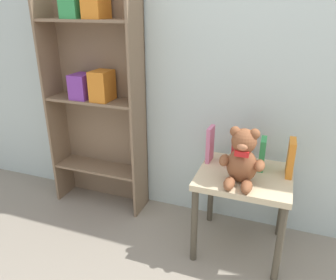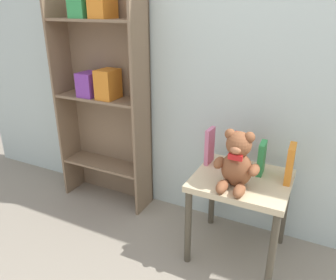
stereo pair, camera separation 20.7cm
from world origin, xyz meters
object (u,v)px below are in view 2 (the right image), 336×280
at_px(book_standing_orange, 290,164).
at_px(bookshelf_side, 103,83).
at_px(book_standing_red, 235,152).
at_px(book_standing_pink, 210,146).
at_px(teddy_bear, 237,162).
at_px(book_standing_green, 262,158).
at_px(display_table, 241,190).

bearing_deg(book_standing_orange, bookshelf_side, 172.82).
bearing_deg(book_standing_red, book_standing_orange, -6.34).
bearing_deg(bookshelf_side, book_standing_pink, -6.59).
bearing_deg(teddy_bear, book_standing_red, 108.13).
bearing_deg(book_standing_red, book_standing_pink, 175.77).
bearing_deg(teddy_bear, book_standing_pink, 137.01).
bearing_deg(bookshelf_side, book_standing_green, -4.72).
bearing_deg(display_table, book_standing_green, 52.28).
distance_m(book_standing_pink, book_standing_green, 0.32).
xyz_separation_m(teddy_bear, book_standing_green, (0.09, 0.21, -0.05)).
distance_m(book_standing_green, book_standing_orange, 0.16).
bearing_deg(display_table, book_standing_red, 129.35).
height_order(display_table, book_standing_green, book_standing_green).
distance_m(bookshelf_side, display_table, 1.21).
relative_size(book_standing_red, book_standing_orange, 1.00).
xyz_separation_m(display_table, book_standing_orange, (0.24, 0.08, 0.19)).
bearing_deg(book_standing_green, teddy_bear, -115.39).
relative_size(teddy_bear, book_standing_green, 1.66).
relative_size(book_standing_pink, book_standing_orange, 1.05).
xyz_separation_m(teddy_bear, book_standing_pink, (-0.23, 0.21, -0.03)).
height_order(bookshelf_side, display_table, bookshelf_side).
distance_m(display_table, book_standing_orange, 0.32).
relative_size(bookshelf_side, book_standing_green, 8.53).
bearing_deg(teddy_bear, display_table, 84.06).
height_order(bookshelf_side, book_standing_orange, bookshelf_side).
relative_size(display_table, teddy_bear, 1.67).
relative_size(book_standing_pink, book_standing_red, 1.05).
relative_size(bookshelf_side, book_standing_orange, 7.64).
bearing_deg(book_standing_orange, display_table, -163.95).
height_order(book_standing_red, book_standing_green, book_standing_red).
bearing_deg(display_table, bookshelf_side, 169.66).
bearing_deg(book_standing_green, book_standing_orange, -11.37).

